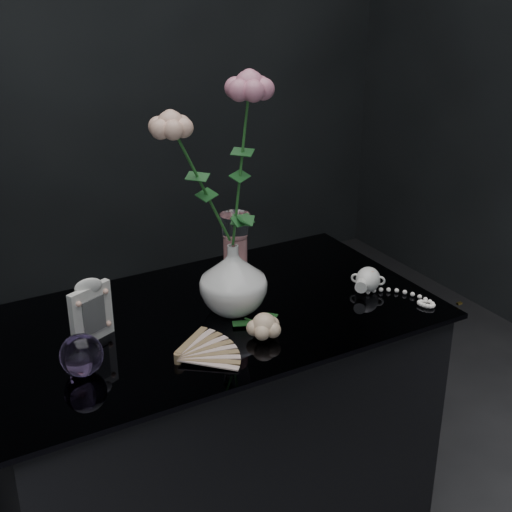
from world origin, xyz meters
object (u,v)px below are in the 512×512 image
paperweight (81,355)px  pearl_jar (368,278)px  wine_glass (235,260)px  loose_rose (264,326)px  picture_frame (91,310)px  vase (233,279)px

paperweight → pearl_jar: paperweight is taller
pearl_jar → paperweight: bearing=-134.0°
wine_glass → loose_rose: wine_glass is taller
wine_glass → picture_frame: size_ratio=1.54×
pearl_jar → picture_frame: bearing=-144.2°
wine_glass → loose_rose: bearing=-97.4°
pearl_jar → loose_rose: bearing=-123.4°
wine_glass → vase: bearing=-126.4°
wine_glass → paperweight: bearing=-163.7°
vase → picture_frame: (-0.33, 0.03, -0.01)m
wine_glass → paperweight: 0.43m
picture_frame → paperweight: bearing=-139.4°
picture_frame → wine_glass: bearing=-23.1°
vase → loose_rose: bearing=-90.3°
wine_glass → loose_rose: (-0.02, -0.17, -0.08)m
paperweight → pearl_jar: (0.72, 0.02, -0.01)m
vase → paperweight: bearing=-166.9°
vase → wine_glass: bearing=53.6°
wine_glass → paperweight: (-0.41, -0.12, -0.07)m
pearl_jar → wine_glass: bearing=-152.8°
wine_glass → pearl_jar: 0.34m
vase → pearl_jar: 0.35m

